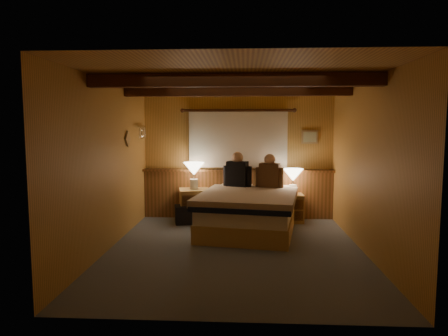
# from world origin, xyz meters

# --- Properties ---
(floor) EXTENTS (4.20, 4.20, 0.00)m
(floor) POSITION_xyz_m (0.00, 0.00, 0.00)
(floor) COLOR #4A5058
(floor) RESTS_ON ground
(ceiling) EXTENTS (4.20, 4.20, 0.00)m
(ceiling) POSITION_xyz_m (0.00, 0.00, 2.40)
(ceiling) COLOR gold
(ceiling) RESTS_ON wall_back
(wall_back) EXTENTS (3.60, 0.00, 3.60)m
(wall_back) POSITION_xyz_m (0.00, 2.10, 1.20)
(wall_back) COLOR #C68F47
(wall_back) RESTS_ON floor
(wall_left) EXTENTS (0.00, 4.20, 4.20)m
(wall_left) POSITION_xyz_m (-1.80, 0.00, 1.20)
(wall_left) COLOR #C68F47
(wall_left) RESTS_ON floor
(wall_right) EXTENTS (0.00, 4.20, 4.20)m
(wall_right) POSITION_xyz_m (1.80, 0.00, 1.20)
(wall_right) COLOR #C68F47
(wall_right) RESTS_ON floor
(wall_front) EXTENTS (3.60, 0.00, 3.60)m
(wall_front) POSITION_xyz_m (0.00, -2.10, 1.20)
(wall_front) COLOR #C68F47
(wall_front) RESTS_ON floor
(wainscot) EXTENTS (3.60, 0.23, 0.94)m
(wainscot) POSITION_xyz_m (0.00, 2.04, 0.49)
(wainscot) COLOR brown
(wainscot) RESTS_ON wall_back
(curtain_window) EXTENTS (2.18, 0.09, 1.11)m
(curtain_window) POSITION_xyz_m (0.00, 2.03, 1.52)
(curtain_window) COLOR #422010
(curtain_window) RESTS_ON wall_back
(ceiling_beams) EXTENTS (3.60, 1.65, 0.16)m
(ceiling_beams) POSITION_xyz_m (0.00, 0.15, 2.31)
(ceiling_beams) COLOR #422010
(ceiling_beams) RESTS_ON ceiling
(coat_rail) EXTENTS (0.05, 0.55, 0.24)m
(coat_rail) POSITION_xyz_m (-1.72, 1.58, 1.67)
(coat_rail) COLOR white
(coat_rail) RESTS_ON wall_left
(framed_print) EXTENTS (0.30, 0.04, 0.25)m
(framed_print) POSITION_xyz_m (1.35, 2.08, 1.55)
(framed_print) COLOR #A38151
(framed_print) RESTS_ON wall_back
(bed) EXTENTS (1.80, 2.17, 0.67)m
(bed) POSITION_xyz_m (0.20, 1.01, 0.35)
(bed) COLOR tan
(bed) RESTS_ON floor
(nightstand_left) EXTENTS (0.63, 0.59, 0.60)m
(nightstand_left) POSITION_xyz_m (-0.80, 1.73, 0.30)
(nightstand_left) COLOR tan
(nightstand_left) RESTS_ON floor
(nightstand_right) EXTENTS (0.47, 0.43, 0.51)m
(nightstand_right) POSITION_xyz_m (0.97, 1.77, 0.25)
(nightstand_right) COLOR tan
(nightstand_right) RESTS_ON floor
(lamp_left) EXTENTS (0.38, 0.38, 0.50)m
(lamp_left) POSITION_xyz_m (-0.80, 1.72, 0.94)
(lamp_left) COLOR white
(lamp_left) RESTS_ON nightstand_left
(lamp_right) EXTENTS (0.36, 0.36, 0.47)m
(lamp_right) POSITION_xyz_m (1.01, 1.73, 0.84)
(lamp_right) COLOR white
(lamp_right) RESTS_ON nightstand_right
(person_left) EXTENTS (0.52, 0.31, 0.65)m
(person_left) POSITION_xyz_m (-0.00, 1.67, 0.92)
(person_left) COLOR black
(person_left) RESTS_ON bed
(person_right) EXTENTS (0.50, 0.29, 0.62)m
(person_right) POSITION_xyz_m (0.57, 1.59, 0.91)
(person_right) COLOR #4C321E
(person_right) RESTS_ON bed
(duffel_bag) EXTENTS (0.61, 0.45, 0.39)m
(duffel_bag) POSITION_xyz_m (-0.85, 1.56, 0.17)
(duffel_bag) COLOR black
(duffel_bag) RESTS_ON floor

